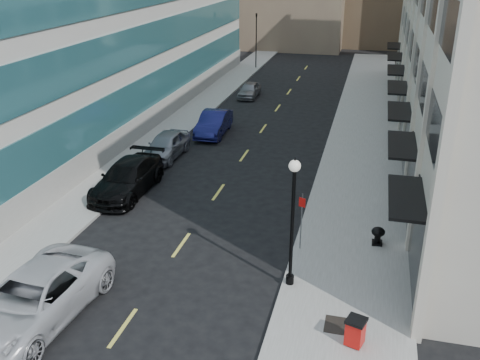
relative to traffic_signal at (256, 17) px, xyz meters
The scene contains 14 objects.
sidewalk_right 31.38m from the traffic_signal, 65.10° to the right, with size 5.00×80.00×0.15m, color gray.
sidewalk_left 28.58m from the traffic_signal, 92.05° to the right, with size 3.00×80.00×0.15m, color gray.
grate_far 46.43m from the traffic_signal, 73.49° to the right, with size 1.40×1.00×0.01m, color black.
road_centerline 32.00m from the traffic_signal, 79.94° to the right, with size 0.15×68.20×0.01m.
traffic_signal is the anchor object (origin of this frame).
car_white_van 46.67m from the traffic_signal, 87.16° to the right, with size 3.09×6.70×1.86m, color silver.
car_black_pickup 35.61m from the traffic_signal, 88.86° to the right, with size 2.44×6.01×1.74m, color black.
car_silver_sedan 29.93m from the traffic_signal, 88.64° to the right, with size 1.93×4.80×1.63m, color gray.
car_blue_sedan 24.83m from the traffic_signal, 84.58° to the right, with size 1.77×5.06×1.67m, color #161753.
car_grey_sedan 14.13m from the traffic_signal, 79.97° to the right, with size 1.60×3.99×1.36m, color gray.
trash_bin 47.29m from the traffic_signal, 73.35° to the right, with size 0.78×0.78×1.01m.
lamppost 43.47m from the traffic_signal, 75.59° to the right, with size 0.44×0.44×5.34m.
sign_post 40.89m from the traffic_signal, 74.61° to the right, with size 0.30×0.15×2.65m.
urn_planter 40.85m from the traffic_signal, 69.64° to the right, with size 0.60×0.60×0.83m.
Camera 1 is at (7.77, -11.84, 12.20)m, focal length 40.00 mm.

